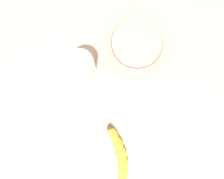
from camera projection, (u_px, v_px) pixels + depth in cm
name	position (u px, v px, depth cm)	size (l,w,h in cm)	color
wooden_tabletop	(88.00, 119.00, 66.11)	(120.00, 120.00, 3.00)	tan
banana	(120.00, 159.00, 62.16)	(19.51, 6.34, 3.06)	yellow
smoothie_glass	(81.00, 66.00, 61.63)	(7.95, 7.95, 8.64)	silver
ceramic_bowl	(136.00, 44.00, 63.95)	(17.17, 17.17, 4.20)	tan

